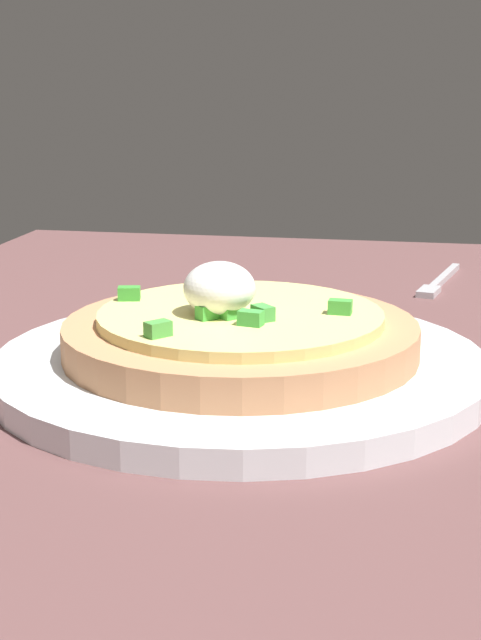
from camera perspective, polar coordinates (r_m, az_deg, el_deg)
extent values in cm
cube|color=brown|center=(48.77, 5.13, -7.94)|extent=(105.40, 74.68, 3.35)
cylinder|color=white|center=(54.14, 0.00, -2.81)|extent=(27.97, 27.97, 1.49)
cylinder|color=tan|center=(53.66, 0.00, -1.09)|extent=(20.01, 20.01, 1.89)
cylinder|color=#DFD27C|center=(53.33, 0.00, 0.21)|extent=(16.06, 16.06, 0.61)
ellipsoid|color=white|center=(52.32, -1.27, 1.92)|extent=(3.99, 3.99, 2.94)
cube|color=green|center=(52.88, 6.03, 0.78)|extent=(0.87, 1.33, 0.80)
cube|color=#257B34|center=(55.06, -1.86, 1.43)|extent=(1.51, 1.38, 0.80)
cube|color=green|center=(56.14, -6.68, 1.59)|extent=(1.06, 1.42, 0.80)
cube|color=#429541|center=(51.33, 1.35, 0.43)|extent=(1.48, 1.46, 0.80)
cube|color=green|center=(51.75, -0.87, 0.56)|extent=(1.44, 1.49, 0.80)
cube|color=#46983F|center=(48.37, -4.94, -0.52)|extent=(1.49, 1.44, 0.80)
cube|color=green|center=(51.57, -1.92, 0.50)|extent=(1.48, 1.46, 0.80)
cube|color=green|center=(50.24, 0.62, 0.12)|extent=(1.04, 1.41, 0.80)
cube|color=#B7B7BC|center=(81.73, 12.14, 2.56)|extent=(9.34, 2.67, 0.50)
cube|color=#B7B7BC|center=(75.87, 11.20, 1.67)|extent=(3.04, 1.98, 0.50)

